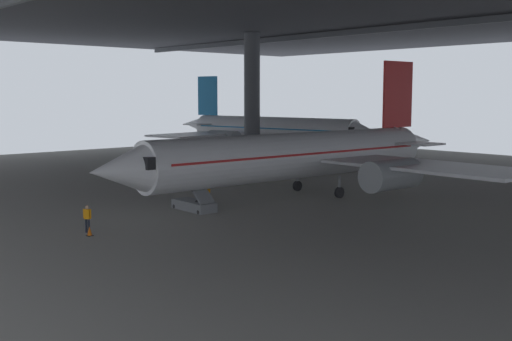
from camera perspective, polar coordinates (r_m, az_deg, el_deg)
name	(u,v)px	position (r m, az deg, el deg)	size (l,w,h in m)	color
ground_plane	(241,205)	(49.50, -1.32, -3.13)	(110.00, 110.00, 0.00)	gray
airplane_main	(300,155)	(53.30, 3.95, 1.35)	(36.04, 37.42, 11.69)	white
boarding_stairs	(193,200)	(47.58, -5.61, -2.66)	(4.29, 1.63, 4.70)	slate
crew_worker_near_nose	(87,217)	(40.92, -14.85, -4.04)	(0.47, 0.38, 1.73)	#232838
crew_worker_by_stairs	(208,191)	(50.68, -4.34, -1.87)	(0.28, 0.54, 1.61)	#232838
airplane_distant	(269,130)	(93.86, 1.19, 3.67)	(36.57, 35.58, 11.45)	white
traffic_cone_orange	(90,231)	(40.13, -14.66, -5.26)	(0.36, 0.36, 0.60)	black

